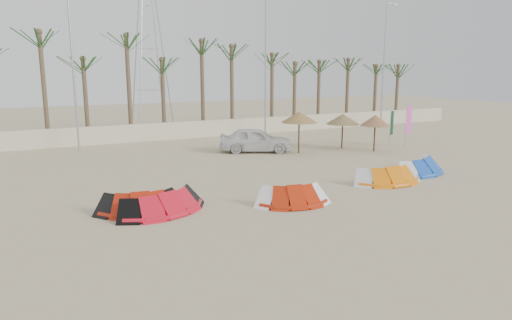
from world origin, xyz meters
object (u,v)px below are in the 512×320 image
parasol_right (343,119)px  parasol_mid (375,120)px  kite_red_left (138,200)px  kite_red_right (289,193)px  kite_blue (416,164)px  car (256,140)px  kite_orange (384,173)px  parasol_left (299,117)px  kite_red_mid (161,200)px

parasol_right → parasol_mid: bearing=-60.8°
kite_red_left → kite_red_right: same height
kite_blue → car: bearing=117.8°
parasol_mid → parasol_right: parasol_mid is taller
kite_red_right → kite_orange: size_ratio=0.89×
kite_orange → kite_blue: size_ratio=0.91×
parasol_right → car: bearing=166.4°
parasol_left → parasol_right: parasol_left is taller
kite_red_left → kite_blue: same height
kite_red_mid → kite_red_right: 5.04m
parasol_left → parasol_mid: bearing=-20.0°
parasol_mid → parasol_left: bearing=160.0°
kite_orange → parasol_mid: parasol_mid is taller
kite_red_mid → car: size_ratio=0.85×
parasol_left → parasol_mid: (4.73, -1.73, -0.28)m
parasol_right → car: (-5.88, 1.42, -1.20)m
parasol_mid → kite_orange: bearing=-128.2°
kite_red_left → kite_orange: same height
kite_red_left → kite_orange: size_ratio=0.93×
kite_red_mid → kite_blue: (13.72, 0.44, -0.00)m
parasol_mid → parasol_right: size_ratio=1.02×
kite_red_right → parasol_right: bearing=43.8°
kite_blue → car: car is taller
kite_orange → parasol_right: size_ratio=1.54×
parasol_mid → kite_red_right: bearing=-145.6°
kite_red_left → car: bearing=43.4°
kite_red_left → kite_red_right: 5.89m
kite_red_mid → kite_orange: (10.72, -0.43, -0.00)m
kite_blue → car: size_ratio=0.85×
car → parasol_left: bearing=-100.2°
kite_red_left → kite_blue: 14.49m
kite_red_right → kite_blue: bearing=11.8°
kite_blue → kite_red_right: bearing=-168.2°
kite_red_right → parasol_right: 13.89m
parasol_mid → kite_red_left: bearing=-160.9°
kite_blue → parasol_mid: bearing=69.1°
parasol_left → kite_blue: bearing=-71.1°
parasol_left → kite_red_right: bearing=-124.2°
parasol_right → car: parasol_right is taller
kite_red_left → car: car is taller
kite_red_right → parasol_mid: bearing=34.4°
kite_red_left → kite_red_mid: bearing=-26.2°
parasol_left → kite_orange: bearing=-93.2°
parasol_right → kite_orange: bearing=-115.5°
kite_blue → parasol_left: parasol_left is taller
car → kite_blue: bearing=-126.0°
kite_red_mid → car: 13.08m
kite_blue → parasol_mid: size_ratio=1.66×
parasol_mid → parasol_right: 2.25m
kite_orange → parasol_mid: (5.19, 6.59, 1.61)m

